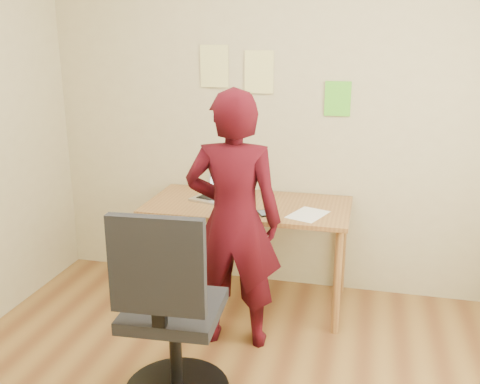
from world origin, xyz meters
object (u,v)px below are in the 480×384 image
(phone, at_px, (263,213))
(office_chair, at_px, (170,323))
(desk, at_px, (248,215))
(person, at_px, (234,221))
(laptop, at_px, (222,191))

(phone, relative_size, office_chair, 0.13)
(office_chair, bearing_deg, phone, 70.86)
(desk, bearing_deg, person, -86.39)
(laptop, xyz_separation_m, person, (0.24, -0.61, 0.00))
(person, bearing_deg, laptop, -73.72)
(office_chair, bearing_deg, laptop, 90.04)
(phone, height_order, person, person)
(desk, relative_size, laptop, 3.34)
(phone, bearing_deg, laptop, 113.49)
(laptop, relative_size, office_chair, 0.38)
(laptop, height_order, person, person)
(phone, bearing_deg, office_chair, -134.55)
(desk, relative_size, person, 0.88)
(laptop, xyz_separation_m, office_chair, (0.08, -1.27, -0.33))
(office_chair, xyz_separation_m, person, (0.16, 0.67, 0.33))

